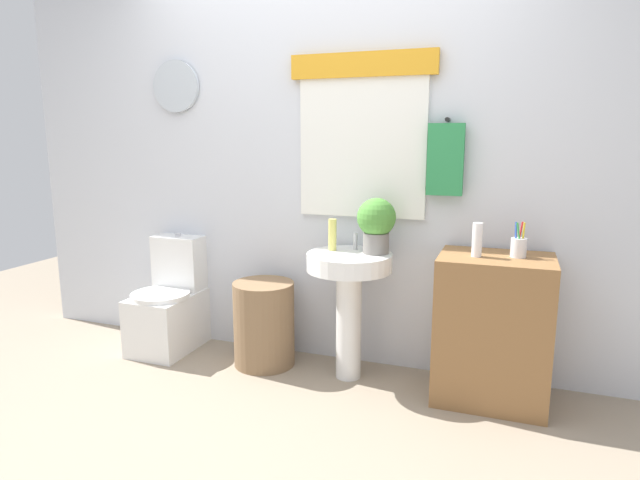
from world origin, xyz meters
name	(u,v)px	position (x,y,z in m)	size (l,w,h in m)	color
ground_plane	(246,443)	(0.00, 0.00, 0.00)	(8.00, 8.00, 0.00)	gray
back_wall	(328,155)	(0.00, 1.15, 1.30)	(4.40, 0.18, 2.60)	silver
toilet	(170,306)	(-1.03, 0.89, 0.29)	(0.38, 0.51, 0.77)	white
laundry_hamper	(264,324)	(-0.31, 0.85, 0.27)	(0.38, 0.38, 0.53)	#846647
pedestal_sink	(349,286)	(0.24, 0.85, 0.56)	(0.49, 0.49, 0.76)	white
faucet	(355,241)	(0.24, 0.97, 0.81)	(0.03, 0.03, 0.10)	silver
wooden_cabinet	(492,329)	(1.05, 0.85, 0.40)	(0.59, 0.44, 0.80)	olive
soap_bottle	(332,235)	(0.12, 0.90, 0.85)	(0.05, 0.05, 0.19)	#DBD166
potted_plant	(376,222)	(0.38, 0.91, 0.93)	(0.22, 0.22, 0.32)	slate
lotion_bottle	(477,240)	(0.94, 0.81, 0.89)	(0.05, 0.05, 0.18)	white
toothbrush_cup	(519,247)	(1.15, 0.87, 0.85)	(0.08, 0.08, 0.19)	silver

